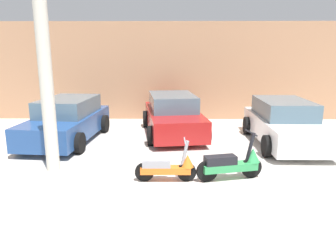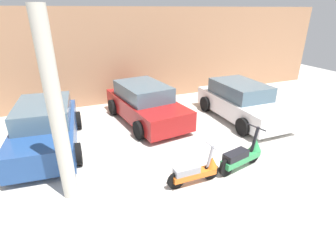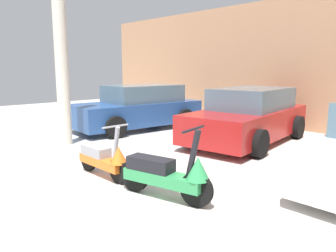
{
  "view_description": "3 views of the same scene",
  "coord_description": "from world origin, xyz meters",
  "px_view_note": "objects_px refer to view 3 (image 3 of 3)",
  "views": [
    {
      "loc": [
        -0.8,
        -6.1,
        2.94
      ],
      "look_at": [
        -0.91,
        2.76,
        0.85
      ],
      "focal_mm": 35.0,
      "sensor_mm": 36.0,
      "label": 1
    },
    {
      "loc": [
        -3.57,
        -3.79,
        3.94
      ],
      "look_at": [
        -0.79,
        2.91,
        0.7
      ],
      "focal_mm": 28.0,
      "sensor_mm": 36.0,
      "label": 2
    },
    {
      "loc": [
        3.89,
        -2.09,
        1.89
      ],
      "look_at": [
        -0.91,
        2.47,
        0.72
      ],
      "focal_mm": 35.0,
      "sensor_mm": 36.0,
      "label": 3
    }
  ],
  "objects_px": {
    "scooter_front_right": "(168,174)",
    "car_rear_center": "(249,116)",
    "car_rear_left": "(138,108)",
    "support_column_side": "(62,63)",
    "scooter_front_left": "(104,158)"
  },
  "relations": [
    {
      "from": "scooter_front_left",
      "to": "support_column_side",
      "type": "relative_size",
      "value": 0.35
    },
    {
      "from": "scooter_front_right",
      "to": "support_column_side",
      "type": "distance_m",
      "value": 4.69
    },
    {
      "from": "support_column_side",
      "to": "car_rear_center",
      "type": "bearing_deg",
      "value": 50.18
    },
    {
      "from": "scooter_front_right",
      "to": "car_rear_center",
      "type": "xyz_separation_m",
      "value": [
        -1.36,
        4.18,
        0.27
      ]
    },
    {
      "from": "scooter_front_right",
      "to": "support_column_side",
      "type": "height_order",
      "value": "support_column_side"
    },
    {
      "from": "scooter_front_right",
      "to": "car_rear_left",
      "type": "relative_size",
      "value": 0.37
    },
    {
      "from": "car_rear_center",
      "to": "scooter_front_left",
      "type": "bearing_deg",
      "value": -9.39
    },
    {
      "from": "scooter_front_right",
      "to": "car_rear_center",
      "type": "distance_m",
      "value": 4.4
    },
    {
      "from": "car_rear_left",
      "to": "support_column_side",
      "type": "height_order",
      "value": "support_column_side"
    },
    {
      "from": "scooter_front_left",
      "to": "car_rear_center",
      "type": "xyz_separation_m",
      "value": [
        0.12,
        4.31,
        0.32
      ]
    },
    {
      "from": "scooter_front_left",
      "to": "scooter_front_right",
      "type": "distance_m",
      "value": 1.48
    },
    {
      "from": "scooter_front_left",
      "to": "scooter_front_right",
      "type": "bearing_deg",
      "value": 4.24
    },
    {
      "from": "scooter_front_left",
      "to": "car_rear_center",
      "type": "bearing_deg",
      "value": 87.75
    },
    {
      "from": "car_rear_left",
      "to": "support_column_side",
      "type": "bearing_deg",
      "value": 14.91
    },
    {
      "from": "car_rear_left",
      "to": "car_rear_center",
      "type": "xyz_separation_m",
      "value": [
        3.47,
        0.89,
        0.01
      ]
    }
  ]
}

